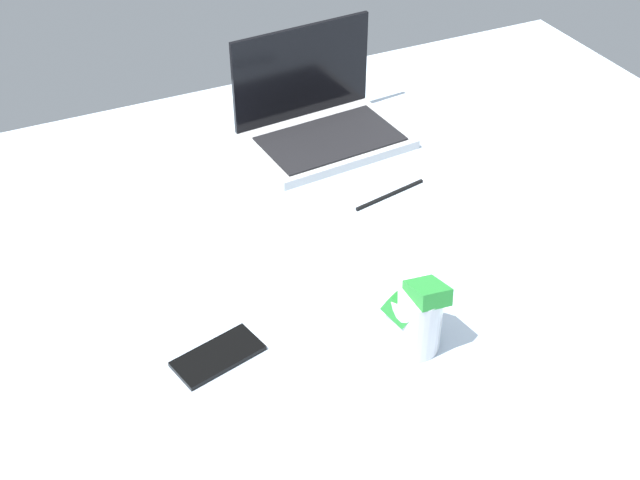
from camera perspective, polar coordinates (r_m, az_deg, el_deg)
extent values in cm
cube|color=silver|center=(159.83, 3.82, -2.54)|extent=(180.00, 140.00, 18.00)
cube|color=#B7BABC|center=(181.34, 0.47, 6.87)|extent=(34.76, 25.60, 2.00)
cube|color=black|center=(179.61, 0.71, 6.99)|extent=(30.28, 19.30, 0.40)
cube|color=black|center=(184.23, -1.27, 11.47)|extent=(32.97, 3.67, 21.00)
cylinder|color=silver|center=(130.42, 6.43, -5.39)|extent=(9.00, 9.00, 11.00)
cube|color=yellow|center=(132.14, 6.39, -5.88)|extent=(7.92, 7.48, 6.52)
cube|color=#268C33|center=(129.61, 6.13, -5.33)|extent=(6.48, 5.83, 3.00)
cube|color=#268C33|center=(127.64, 5.79, -4.52)|extent=(7.92, 7.66, 5.91)
cube|color=#268C33|center=(126.27, 7.39, -3.64)|extent=(5.74, 6.48, 4.76)
cube|color=black|center=(131.94, -7.04, -7.93)|extent=(15.22, 9.96, 0.80)
cube|color=black|center=(165.69, 4.84, 3.12)|extent=(16.79, 3.90, 0.60)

